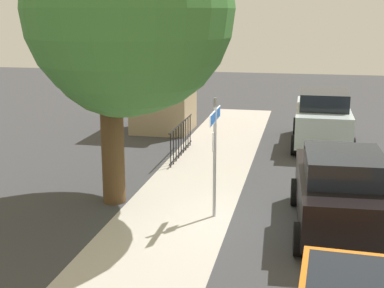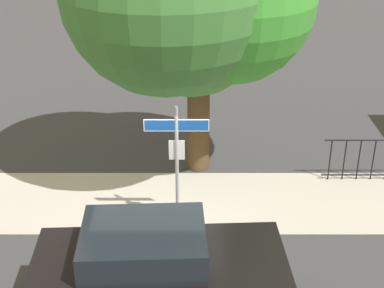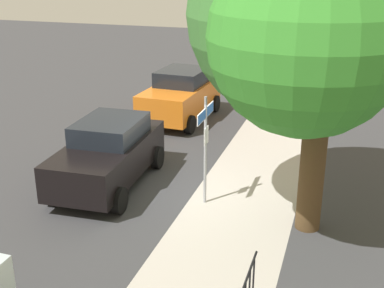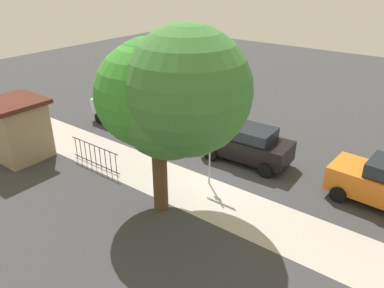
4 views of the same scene
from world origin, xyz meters
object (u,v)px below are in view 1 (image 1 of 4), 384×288
Objects in this scene: utility_shed at (163,93)px; car_black at (341,191)px; car_silver at (322,118)px; shade_tree at (128,17)px; street_sign at (215,138)px.

car_black is at bearing -145.25° from utility_shed.
car_black is 0.93× the size of car_silver.
utility_shed reaches higher than car_silver.
car_black is (-0.64, -4.73, -3.48)m from shade_tree.
shade_tree is 8.96m from car_silver.
shade_tree is at bearing 146.79° from car_silver.
shade_tree is (0.38, 2.02, 2.55)m from street_sign.
shade_tree reaches higher than car_black.
utility_shed is at bearing 9.57° from shade_tree.
shade_tree is 8.76m from utility_shed.
street_sign is 0.40× the size of shade_tree.
car_black is at bearing -97.73° from shade_tree.
utility_shed is (1.21, 5.90, 0.50)m from car_silver.
utility_shed reaches higher than car_black.
shade_tree is at bearing 79.64° from car_black.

